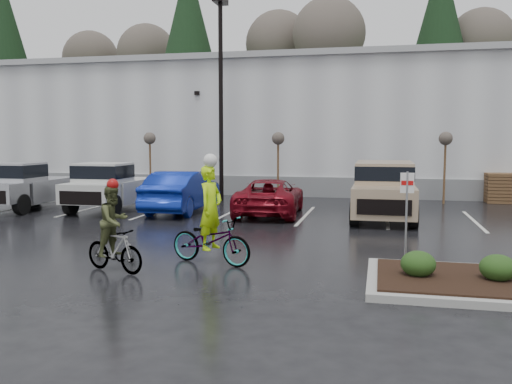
% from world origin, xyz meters
% --- Properties ---
extents(ground, '(120.00, 120.00, 0.00)m').
position_xyz_m(ground, '(0.00, 0.00, 0.00)').
color(ground, black).
rests_on(ground, ground).
extents(warehouse, '(60.50, 15.50, 7.20)m').
position_xyz_m(warehouse, '(0.00, 21.99, 3.65)').
color(warehouse, '#B8BABD').
rests_on(warehouse, ground).
extents(wooded_ridge, '(80.00, 25.00, 6.00)m').
position_xyz_m(wooded_ridge, '(0.00, 45.00, 3.00)').
color(wooded_ridge, '#1B3917').
rests_on(wooded_ridge, ground).
extents(lamppost, '(0.50, 1.00, 9.22)m').
position_xyz_m(lamppost, '(-4.00, 12.00, 5.69)').
color(lamppost, black).
rests_on(lamppost, ground).
extents(sapling_west, '(0.60, 0.60, 3.20)m').
position_xyz_m(sapling_west, '(-8.00, 13.00, 2.73)').
color(sapling_west, '#45301B').
rests_on(sapling_west, ground).
extents(sapling_mid, '(0.60, 0.60, 3.20)m').
position_xyz_m(sapling_mid, '(-1.50, 13.00, 2.73)').
color(sapling_mid, '#45301B').
rests_on(sapling_mid, ground).
extents(sapling_east, '(0.60, 0.60, 3.20)m').
position_xyz_m(sapling_east, '(6.00, 13.00, 2.73)').
color(sapling_east, '#45301B').
rests_on(sapling_east, ground).
extents(pallet_stack_a, '(1.20, 1.20, 1.35)m').
position_xyz_m(pallet_stack_a, '(8.50, 14.00, 0.68)').
color(pallet_stack_a, '#45301B').
rests_on(pallet_stack_a, ground).
extents(shrub_a, '(0.70, 0.70, 0.52)m').
position_xyz_m(shrub_a, '(4.00, -1.00, 0.41)').
color(shrub_a, '#193813').
rests_on(shrub_a, curb_island).
extents(shrub_b, '(0.70, 0.70, 0.52)m').
position_xyz_m(shrub_b, '(5.50, -1.00, 0.41)').
color(shrub_b, '#193813').
rests_on(shrub_b, curb_island).
extents(fire_lane_sign, '(0.30, 0.05, 2.20)m').
position_xyz_m(fire_lane_sign, '(3.80, 0.20, 1.41)').
color(fire_lane_sign, gray).
rests_on(fire_lane_sign, ground).
extents(pickup_silver, '(2.10, 5.20, 1.96)m').
position_xyz_m(pickup_silver, '(-11.02, 7.61, 0.98)').
color(pickup_silver, '#B2B3BA').
rests_on(pickup_silver, ground).
extents(pickup_white, '(2.10, 5.20, 1.96)m').
position_xyz_m(pickup_white, '(-7.40, 8.05, 0.98)').
color(pickup_white, beige).
rests_on(pickup_white, ground).
extents(car_blue, '(1.80, 4.98, 1.63)m').
position_xyz_m(car_blue, '(-4.42, 7.97, 0.82)').
color(car_blue, navy).
rests_on(car_blue, ground).
extents(car_red, '(2.58, 5.06, 1.37)m').
position_xyz_m(car_red, '(-0.88, 8.03, 0.68)').
color(car_red, maroon).
rests_on(car_red, ground).
extents(suv_tan, '(2.20, 5.10, 2.06)m').
position_xyz_m(suv_tan, '(3.36, 7.79, 1.03)').
color(suv_tan, tan).
rests_on(suv_tan, ground).
extents(cyclist_hivis, '(2.25, 1.30, 2.58)m').
position_xyz_m(cyclist_hivis, '(-0.61, -0.26, 0.79)').
color(cyclist_hivis, '#3F3F44').
rests_on(cyclist_hivis, ground).
extents(cyclist_olive, '(1.65, 0.96, 2.06)m').
position_xyz_m(cyclist_olive, '(-2.45, -1.46, 0.77)').
color(cyclist_olive, '#3F3F44').
rests_on(cyclist_olive, ground).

